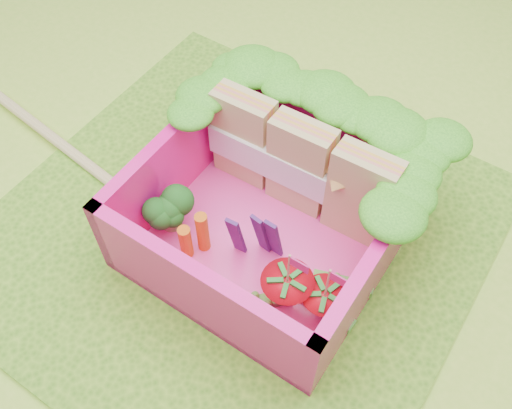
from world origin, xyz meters
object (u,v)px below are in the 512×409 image
object	(u,v)px
strawberry_left	(286,293)
bento_box	(271,210)
sandwich_stack	(301,166)
strawberry_right	(323,305)
chopsticks	(102,176)
broccoli	(168,207)

from	to	relation	value
strawberry_left	bento_box	bearing A→B (deg)	133.17
sandwich_stack	strawberry_right	world-z (taller)	sandwich_stack
sandwich_stack	strawberry_left	distance (m)	0.71
bento_box	strawberry_left	size ratio (longest dim) A/B	2.58
sandwich_stack	chopsticks	distance (m)	1.24
broccoli	strawberry_left	world-z (taller)	strawberry_left
bento_box	strawberry_left	distance (m)	0.46
strawberry_right	chopsticks	bearing A→B (deg)	177.41
strawberry_left	broccoli	bearing A→B (deg)	174.99
bento_box	strawberry_right	xyz separation A→B (m)	(0.49, -0.28, -0.10)
broccoli	bento_box	bearing A→B (deg)	27.48
bento_box	sandwich_stack	world-z (taller)	sandwich_stack
sandwich_stack	broccoli	xyz separation A→B (m)	(-0.50, -0.55, -0.13)
strawberry_left	strawberry_right	size ratio (longest dim) A/B	1.06
bento_box	strawberry_right	bearing A→B (deg)	-29.62
bento_box	sandwich_stack	bearing A→B (deg)	88.92
broccoli	strawberry_right	bearing A→B (deg)	-1.20
sandwich_stack	chopsticks	xyz separation A→B (m)	(-1.09, -0.50, -0.32)
bento_box	chopsticks	size ratio (longest dim) A/B	0.55
strawberry_right	chopsticks	world-z (taller)	strawberry_right
strawberry_right	chopsticks	distance (m)	1.58
sandwich_stack	chopsticks	bearing A→B (deg)	-155.32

